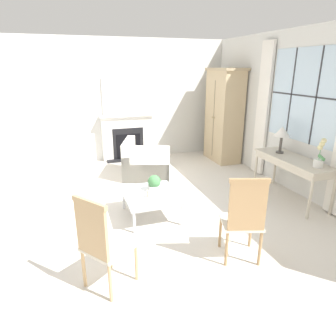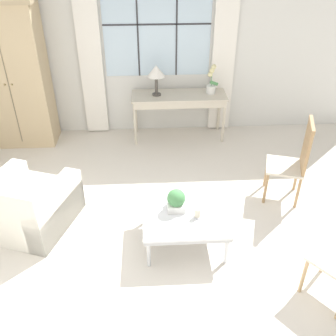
{
  "view_description": "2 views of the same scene",
  "coord_description": "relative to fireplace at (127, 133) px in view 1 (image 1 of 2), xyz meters",
  "views": [
    {
      "loc": [
        4.16,
        -0.77,
        2.17
      ],
      "look_at": [
        -0.1,
        0.64,
        0.65
      ],
      "focal_mm": 32.0,
      "sensor_mm": 36.0,
      "label": 1
    },
    {
      "loc": [
        -0.16,
        -2.75,
        2.95
      ],
      "look_at": [
        0.03,
        0.74,
        0.66
      ],
      "focal_mm": 40.0,
      "sensor_mm": 36.0,
      "label": 2
    }
  ],
  "objects": [
    {
      "name": "wall_back_windowed",
      "position": [
        2.91,
        2.5,
        0.76
      ],
      "size": [
        7.2,
        0.14,
        2.8
      ],
      "color": "silver",
      "rests_on": "ground_plane"
    },
    {
      "name": "potted_orchid",
      "position": [
        3.72,
        2.19,
        0.26
      ],
      "size": [
        0.18,
        0.14,
        0.45
      ],
      "color": "white",
      "rests_on": "console_table"
    },
    {
      "name": "armchair_upholstered",
      "position": [
        1.32,
        0.11,
        -0.39
      ],
      "size": [
        1.18,
        1.17,
        0.76
      ],
      "color": "silver",
      "rests_on": "ground_plane"
    },
    {
      "name": "armoire",
      "position": [
        0.78,
        2.16,
        0.44
      ],
      "size": [
        1.04,
        0.58,
        2.14
      ],
      "color": "tan",
      "rests_on": "ground_plane"
    },
    {
      "name": "side_chair_wooden",
      "position": [
        4.49,
        0.45,
        -0.05
      ],
      "size": [
        0.55,
        0.55,
        1.07
      ],
      "color": "beige",
      "rests_on": "ground_plane"
    },
    {
      "name": "fireplace",
      "position": [
        0.0,
        0.0,
        0.0
      ],
      "size": [
        0.34,
        1.28,
        1.93
      ],
      "color": "black",
      "rests_on": "ground_plane"
    },
    {
      "name": "coffee_table",
      "position": [
        3.1,
        -0.26,
        -0.3
      ],
      "size": [
        0.89,
        0.79,
        0.38
      ],
      "color": "silver",
      "rests_on": "ground_plane"
    },
    {
      "name": "table_lamp",
      "position": [
        2.88,
        2.15,
        0.45
      ],
      "size": [
        0.27,
        0.27,
        0.47
      ],
      "color": "#4C4742",
      "rests_on": "console_table"
    },
    {
      "name": "accent_chair_wooden",
      "position": [
        4.46,
        -1.13,
        -0.07
      ],
      "size": [
        0.62,
        0.62,
        1.03
      ],
      "color": "beige",
      "rests_on": "ground_plane"
    },
    {
      "name": "wall_left",
      "position": [
        -0.12,
        0.07,
        0.76
      ],
      "size": [
        0.06,
        7.2,
        2.8
      ],
      "primitive_type": "cube",
      "color": "silver",
      "rests_on": "ground_plane"
    },
    {
      "name": "potted_plant_small",
      "position": [
        3.01,
        -0.17,
        -0.14
      ],
      "size": [
        0.19,
        0.19,
        0.25
      ],
      "color": "white",
      "rests_on": "coffee_table"
    },
    {
      "name": "ground_plane",
      "position": [
        2.91,
        -0.53,
        -0.64
      ],
      "size": [
        14.0,
        14.0,
        0.0
      ],
      "primitive_type": "plane",
      "color": "silver"
    },
    {
      "name": "pillar_candle",
      "position": [
        3.22,
        -0.32,
        -0.21
      ],
      "size": [
        0.09,
        0.09,
        0.12
      ],
      "color": "silver",
      "rests_on": "coffee_table"
    },
    {
      "name": "console_table",
      "position": [
        3.22,
        2.16,
        0.01
      ],
      "size": [
        1.46,
        0.51,
        0.73
      ],
      "color": "beige",
      "rests_on": "ground_plane"
    }
  ]
}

